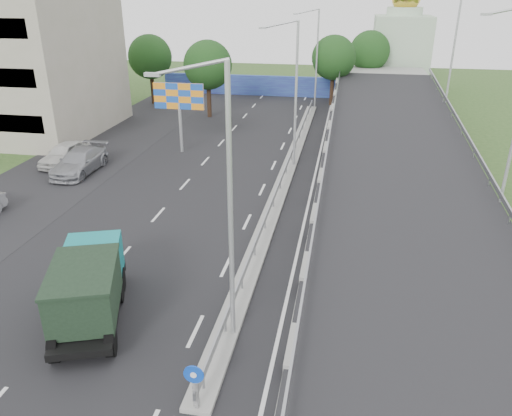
% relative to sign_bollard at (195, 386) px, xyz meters
% --- Properties ---
extents(road_surface, '(26.00, 90.00, 0.04)m').
position_rel_sign_bollard_xyz_m(road_surface, '(-3.00, 17.83, -1.03)').
color(road_surface, black).
rests_on(road_surface, ground).
extents(parking_strip, '(8.00, 90.00, 0.05)m').
position_rel_sign_bollard_xyz_m(parking_strip, '(-16.00, 17.83, -1.03)').
color(parking_strip, black).
rests_on(parking_strip, ground).
extents(median, '(1.00, 44.00, 0.20)m').
position_rel_sign_bollard_xyz_m(median, '(0.00, 21.83, -0.93)').
color(median, gray).
rests_on(median, ground).
extents(overpass_ramp, '(10.00, 50.00, 3.50)m').
position_rel_sign_bollard_xyz_m(overpass_ramp, '(7.50, 21.83, 0.72)').
color(overpass_ramp, gray).
rests_on(overpass_ramp, ground).
extents(median_guardrail, '(0.09, 44.00, 0.71)m').
position_rel_sign_bollard_xyz_m(median_guardrail, '(0.00, 21.83, -0.28)').
color(median_guardrail, gray).
rests_on(median_guardrail, median).
extents(sign_bollard, '(0.64, 0.23, 1.67)m').
position_rel_sign_bollard_xyz_m(sign_bollard, '(0.00, 0.00, 0.00)').
color(sign_bollard, black).
rests_on(sign_bollard, median).
extents(lamp_post_near, '(2.74, 0.18, 10.08)m').
position_rel_sign_bollard_xyz_m(lamp_post_near, '(0.11, 3.83, 4.77)').
color(lamp_post_near, '#B2B5B7').
rests_on(lamp_post_near, median).
extents(lamp_post_mid, '(2.74, 0.18, 10.08)m').
position_rel_sign_bollard_xyz_m(lamp_post_mid, '(0.11, 23.83, 4.77)').
color(lamp_post_mid, '#B2B5B7').
rests_on(lamp_post_mid, median).
extents(lamp_post_far, '(2.74, 0.18, 10.08)m').
position_rel_sign_bollard_xyz_m(lamp_post_far, '(0.11, 43.83, 4.77)').
color(lamp_post_far, '#B2B5B7').
rests_on(lamp_post_far, median).
extents(blue_wall, '(30.00, 0.50, 2.40)m').
position_rel_sign_bollard_xyz_m(blue_wall, '(-4.00, 49.83, 0.17)').
color(blue_wall, navy).
rests_on(blue_wall, ground).
extents(church, '(7.00, 7.00, 13.80)m').
position_rel_sign_bollard_xyz_m(church, '(10.00, 57.83, 4.28)').
color(church, '#B2CCAD').
rests_on(church, ground).
extents(billboard, '(4.00, 0.24, 5.50)m').
position_rel_sign_bollard_xyz_m(billboard, '(-9.00, 25.83, 3.15)').
color(billboard, '#B2B5B7').
rests_on(billboard, ground).
extents(tree_left_mid, '(4.80, 4.80, 7.60)m').
position_rel_sign_bollard_xyz_m(tree_left_mid, '(-10.00, 37.83, 4.14)').
color(tree_left_mid, black).
rests_on(tree_left_mid, ground).
extents(tree_median_far, '(4.80, 4.80, 7.60)m').
position_rel_sign_bollard_xyz_m(tree_median_far, '(2.00, 45.83, 4.14)').
color(tree_median_far, black).
rests_on(tree_median_far, ground).
extents(tree_left_far, '(4.80, 4.80, 7.60)m').
position_rel_sign_bollard_xyz_m(tree_left_far, '(-18.00, 42.83, 4.14)').
color(tree_left_far, black).
rests_on(tree_left_far, ground).
extents(tree_ramp_far, '(4.80, 4.80, 7.60)m').
position_rel_sign_bollard_xyz_m(tree_ramp_far, '(6.00, 52.83, 4.14)').
color(tree_ramp_far, black).
rests_on(tree_ramp_far, ground).
extents(dump_truck, '(4.18, 6.54, 2.71)m').
position_rel_sign_bollard_xyz_m(dump_truck, '(-5.52, 3.97, 0.47)').
color(dump_truck, black).
rests_on(dump_truck, ground).
extents(parked_car_d, '(2.36, 5.69, 1.65)m').
position_rel_sign_bollard_xyz_m(parked_car_d, '(-14.61, 19.81, -0.21)').
color(parked_car_d, gray).
rests_on(parked_car_d, ground).
extents(parked_car_e, '(2.26, 4.94, 1.64)m').
position_rel_sign_bollard_xyz_m(parked_car_e, '(-16.63, 21.34, -0.21)').
color(parked_car_e, beige).
rests_on(parked_car_e, ground).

